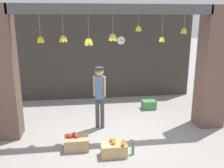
% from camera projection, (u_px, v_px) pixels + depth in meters
% --- Properties ---
extents(ground_plane, '(60.00, 60.00, 0.00)m').
position_uv_depth(ground_plane, '(114.00, 134.00, 6.60)').
color(ground_plane, gray).
extents(shop_back_wall, '(6.81, 0.12, 3.31)m').
position_uv_depth(shop_back_wall, '(102.00, 55.00, 9.25)').
color(shop_back_wall, '#38332D').
rests_on(shop_back_wall, ground_plane).
extents(shop_pillar_left, '(0.70, 0.60, 3.31)m').
position_uv_depth(shop_pillar_left, '(2.00, 74.00, 6.11)').
color(shop_pillar_left, brown).
rests_on(shop_pillar_left, ground_plane).
extents(shop_pillar_right, '(0.70, 0.60, 3.31)m').
position_uv_depth(shop_pillar_right, '(212.00, 68.00, 6.82)').
color(shop_pillar_right, brown).
rests_on(shop_pillar_right, ground_plane).
extents(storefront_awning, '(4.91, 0.27, 0.99)m').
position_uv_depth(storefront_awning, '(113.00, 12.00, 5.91)').
color(storefront_awning, '#4C4C51').
extents(shopkeeper, '(0.33, 0.31, 1.73)m').
position_uv_depth(shopkeeper, '(100.00, 93.00, 6.74)').
color(shopkeeper, '#424247').
rests_on(shopkeeper, ground_plane).
extents(fruit_crate_oranges, '(0.57, 0.33, 0.38)m').
position_uv_depth(fruit_crate_oranges, '(114.00, 149.00, 5.54)').
color(fruit_crate_oranges, tan).
rests_on(fruit_crate_oranges, ground_plane).
extents(fruit_crate_apples, '(0.56, 0.43, 0.38)m').
position_uv_depth(fruit_crate_apples, '(76.00, 143.00, 5.84)').
color(fruit_crate_apples, tan).
rests_on(fruit_crate_apples, ground_plane).
extents(produce_box_green, '(0.45, 0.33, 0.29)m').
position_uv_depth(produce_box_green, '(149.00, 105.00, 8.42)').
color(produce_box_green, '#42844C').
rests_on(produce_box_green, ground_plane).
extents(water_bottle, '(0.07, 0.07, 0.28)m').
position_uv_depth(water_bottle, '(133.00, 149.00, 5.60)').
color(water_bottle, '#38934C').
rests_on(water_bottle, ground_plane).
extents(wall_clock, '(0.31, 0.03, 0.31)m').
position_uv_depth(wall_clock, '(121.00, 41.00, 9.13)').
color(wall_clock, black).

